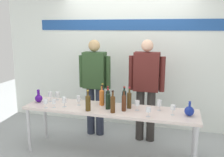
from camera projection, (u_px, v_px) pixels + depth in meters
ground_plane at (109, 154)px, 3.83m from camera, size 10.00×10.00×0.00m
back_wall at (128, 50)px, 4.77m from camera, size 5.15×0.11×3.00m
display_table at (109, 112)px, 3.69m from camera, size 2.59×0.59×0.75m
decanter_blue_left at (39, 98)px, 3.96m from camera, size 0.12×0.12×0.21m
decanter_blue_right at (189, 111)px, 3.36m from camera, size 0.13×0.13×0.20m
presenter_left at (95, 82)px, 4.36m from camera, size 0.58×0.22×1.72m
presenter_right at (146, 84)px, 4.12m from camera, size 0.60×0.22×1.74m
wine_bottle_0 at (102, 97)px, 3.80m from camera, size 0.07×0.07×0.32m
wine_bottle_1 at (108, 100)px, 3.62m from camera, size 0.07×0.07×0.31m
wine_bottle_2 at (113, 103)px, 3.47m from camera, size 0.07×0.07×0.32m
wine_bottle_3 at (103, 95)px, 3.91m from camera, size 0.06×0.06×0.32m
wine_bottle_4 at (129, 99)px, 3.66m from camera, size 0.07×0.07×0.33m
wine_bottle_5 at (108, 97)px, 3.77m from camera, size 0.07×0.07×0.31m
wine_bottle_6 at (88, 102)px, 3.55m from camera, size 0.07×0.07×0.31m
wine_bottle_7 at (124, 97)px, 3.82m from camera, size 0.07×0.07×0.29m
wine_bottle_8 at (124, 102)px, 3.54m from camera, size 0.06×0.06×0.31m
wine_glass_left_0 at (50, 95)px, 3.98m from camera, size 0.06×0.06×0.16m
wine_glass_left_1 at (57, 94)px, 4.07m from camera, size 0.07×0.07×0.14m
wine_glass_left_2 at (54, 102)px, 3.70m from camera, size 0.06×0.06×0.13m
wine_glass_left_3 at (79, 99)px, 3.80m from camera, size 0.06×0.06×0.15m
wine_glass_left_4 at (64, 100)px, 3.72m from camera, size 0.06×0.06×0.15m
wine_glass_left_5 at (46, 101)px, 3.67m from camera, size 0.07×0.07×0.14m
wine_glass_right_0 at (148, 110)px, 3.32m from camera, size 0.07×0.07×0.13m
wine_glass_right_1 at (173, 107)px, 3.38m from camera, size 0.07×0.07×0.15m
wine_glass_right_2 at (159, 103)px, 3.56m from camera, size 0.06×0.06×0.16m
wine_glass_right_3 at (137, 103)px, 3.57m from camera, size 0.07×0.07×0.15m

